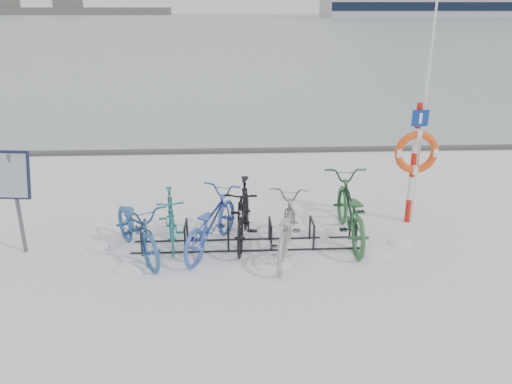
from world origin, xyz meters
TOP-DOWN VIEW (x-y plane):
  - ground at (0.00, 0.00)m, footprint 900.00×900.00m
  - ice_sheet at (0.00, 155.00)m, footprint 400.00×298.00m
  - quay_edge at (0.00, 5.90)m, footprint 400.00×0.25m
  - bike_rack at (0.00, 0.00)m, footprint 4.00×0.48m
  - info_board at (-3.79, -0.05)m, footprint 0.61×0.29m
  - lifebuoy_station at (3.08, 0.83)m, footprint 0.80×0.23m
  - bike_0 at (-1.86, -0.18)m, footprint 1.53×2.04m
  - bike_1 at (-1.35, 0.26)m, footprint 0.66×1.63m
  - bike_2 at (-0.66, -0.04)m, footprint 1.38×2.07m
  - bike_3 at (-0.10, 0.22)m, footprint 0.74×1.91m
  - bike_4 at (0.58, -0.31)m, footprint 1.06×2.03m
  - bike_5 at (1.78, 0.25)m, footprint 0.82×2.21m
  - snow_drifts at (0.35, -0.24)m, footprint 5.65×2.00m

SIDE VIEW (x-z plane):
  - ground at x=0.00m, z-range 0.00..0.00m
  - snow_drifts at x=0.35m, z-range -0.11..0.11m
  - ice_sheet at x=0.00m, z-range 0.00..0.02m
  - quay_edge at x=0.00m, z-range 0.00..0.10m
  - bike_rack at x=0.00m, z-range -0.05..0.41m
  - bike_1 at x=-1.35m, z-range 0.00..0.95m
  - bike_4 at x=0.58m, z-range 0.00..1.02m
  - bike_0 at x=-1.86m, z-range 0.00..1.02m
  - bike_2 at x=-0.66m, z-range 0.00..1.03m
  - bike_3 at x=-0.10m, z-range 0.00..1.12m
  - bike_5 at x=1.78m, z-range 0.00..1.15m
  - info_board at x=-3.79m, z-range 0.39..2.15m
  - lifebuoy_station at x=3.08m, z-range -0.68..3.48m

